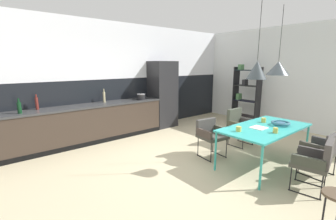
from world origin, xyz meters
The scene contains 23 objects.
ground_plane centered at (0.00, 0.00, 0.00)m, with size 9.59×9.59×0.00m, color tan.
back_wall_splashback_dark centered at (0.00, 2.83, 0.72)m, with size 7.37×0.12×1.43m, color black.
back_wall_panel_upper centered at (0.00, 2.83, 2.15)m, with size 7.37×0.12×1.43m, color silver.
side_wall_right centered at (3.63, 0.00, 1.43)m, with size 0.12×5.78×2.87m, color silver.
kitchen_counter centered at (-1.48, 2.47, 0.44)m, with size 4.14×0.63×0.88m.
refrigerator_column centered at (0.94, 2.47, 0.95)m, with size 0.70×0.60×1.89m, color #232326.
dining_table centered at (0.67, -0.81, 0.68)m, with size 1.77×0.91×0.72m.
armchair_head_of_table centered at (0.25, 0.08, 0.49)m, with size 0.54×0.53×0.74m.
armchair_far_side centered at (1.01, -1.65, 0.49)m, with size 0.52×0.50×0.75m.
armchair_facing_counter centered at (1.28, 0.13, 0.51)m, with size 0.49×0.47×0.81m.
armchair_corner_seat centered at (0.40, -1.75, 0.50)m, with size 0.56×0.55×0.79m.
fruit_bowl centered at (0.97, -0.94, 0.77)m, with size 0.33×0.33×0.07m.
open_book centered at (0.51, -0.78, 0.73)m, with size 0.25×0.24×0.02m.
mug_wide_latte centered at (0.95, -0.63, 0.76)m, with size 0.13×0.08×0.09m.
mug_white_ceramic centered at (0.06, -0.67, 0.76)m, with size 0.13×0.08×0.08m.
mug_short_terracotta centered at (0.45, -1.10, 0.76)m, with size 0.12×0.08×0.09m.
cooking_pot centered at (0.12, 2.36, 0.96)m, with size 0.22×0.22×0.18m.
bottle_spice_small centered at (-2.27, 2.63, 1.02)m, with size 0.06×0.06×0.32m.
bottle_oil_tall centered at (-2.61, 2.40, 1.00)m, with size 0.07×0.07×0.29m.
bottle_wine_green centered at (-0.80, 2.60, 1.02)m, with size 0.06×0.06×0.33m.
open_shelf_unit centered at (3.09, 1.11, 0.92)m, with size 0.30×0.80×1.80m.
pendant_lamp_over_table_near centered at (0.32, -0.77, 1.72)m, with size 0.32×0.32×1.24m.
pendant_lamp_over_table_far centered at (1.02, -0.78, 1.74)m, with size 0.40×0.40×1.20m.
Camera 1 is at (-3.17, -2.74, 1.82)m, focal length 24.56 mm.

